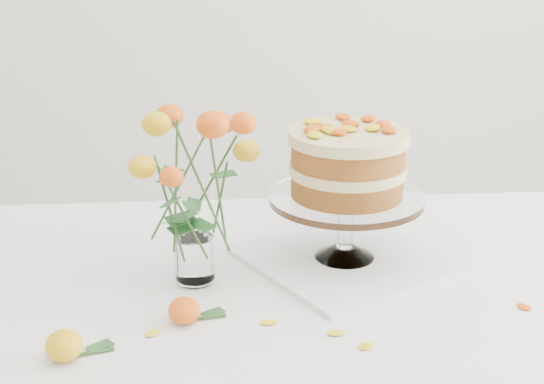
# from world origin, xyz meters

# --- Properties ---
(table) EXTENTS (1.43, 0.93, 0.76)m
(table) POSITION_xyz_m (0.00, 0.00, 0.67)
(table) COLOR tan
(table) RESTS_ON ground
(napkin) EXTENTS (0.44, 0.44, 0.01)m
(napkin) POSITION_xyz_m (0.04, 0.12, 0.76)
(napkin) COLOR white
(napkin) RESTS_ON table
(cake_stand) EXTENTS (0.28, 0.28, 0.25)m
(cake_stand) POSITION_xyz_m (0.04, 0.12, 0.94)
(cake_stand) COLOR white
(cake_stand) RESTS_ON napkin
(rose_vase) EXTENTS (0.29, 0.29, 0.34)m
(rose_vase) POSITION_xyz_m (-0.24, 0.05, 0.96)
(rose_vase) COLOR white
(rose_vase) RESTS_ON table
(loose_rose_near) EXTENTS (0.10, 0.05, 0.05)m
(loose_rose_near) POSITION_xyz_m (-0.42, -0.18, 0.78)
(loose_rose_near) COLOR gold
(loose_rose_near) RESTS_ON table
(loose_rose_far) EXTENTS (0.09, 0.05, 0.04)m
(loose_rose_far) POSITION_xyz_m (-0.25, -0.09, 0.78)
(loose_rose_far) COLOR #D64D0A
(loose_rose_far) RESTS_ON table
(stray_petal_a) EXTENTS (0.03, 0.02, 0.00)m
(stray_petal_a) POSITION_xyz_m (-0.12, -0.10, 0.76)
(stray_petal_a) COLOR yellow
(stray_petal_a) RESTS_ON table
(stray_petal_b) EXTENTS (0.03, 0.02, 0.00)m
(stray_petal_b) POSITION_xyz_m (-0.02, -0.14, 0.76)
(stray_petal_b) COLOR yellow
(stray_petal_b) RESTS_ON table
(stray_petal_c) EXTENTS (0.03, 0.02, 0.00)m
(stray_petal_c) POSITION_xyz_m (0.02, -0.18, 0.76)
(stray_petal_c) COLOR yellow
(stray_petal_c) RESTS_ON table
(stray_petal_d) EXTENTS (0.03, 0.02, 0.00)m
(stray_petal_d) POSITION_xyz_m (-0.26, -0.05, 0.76)
(stray_petal_d) COLOR yellow
(stray_petal_d) RESTS_ON table
(stray_petal_e) EXTENTS (0.03, 0.02, 0.00)m
(stray_petal_e) POSITION_xyz_m (-0.30, -0.12, 0.76)
(stray_petal_e) COLOR yellow
(stray_petal_e) RESTS_ON table
(stray_petal_f) EXTENTS (0.03, 0.02, 0.00)m
(stray_petal_f) POSITION_xyz_m (0.30, -0.08, 0.76)
(stray_petal_f) COLOR yellow
(stray_petal_f) RESTS_ON table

